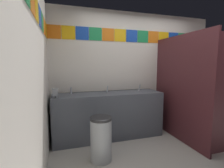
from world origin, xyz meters
TOP-DOWN VIEW (x-y plane):
  - ground_plane at (0.00, 0.00)m, footprint 8.11×8.11m
  - wall_back at (0.00, 1.45)m, footprint 3.69×0.09m
  - wall_side at (-1.88, -0.00)m, footprint 0.09×2.83m
  - vanity_counter at (-0.74, 1.13)m, footprint 2.12×0.58m
  - faucet_left at (-1.44, 1.22)m, footprint 0.04×0.10m
  - faucet_center at (-0.74, 1.22)m, footprint 0.04×0.10m
  - faucet_right at (-0.03, 1.22)m, footprint 0.04×0.10m
  - soap_dispenser at (-1.71, 0.96)m, footprint 0.09×0.09m
  - stall_divider at (0.69, 0.39)m, footprint 0.92×1.53m
  - toilet at (1.04, 0.94)m, footprint 0.39×0.49m
  - trash_bin at (-1.07, 0.36)m, footprint 0.32×0.32m

SIDE VIEW (x-z plane):
  - ground_plane at x=0.00m, z-range 0.00..0.00m
  - toilet at x=1.04m, z-range -0.07..0.67m
  - trash_bin at x=-1.07m, z-range 0.00..0.67m
  - vanity_counter at x=-0.74m, z-range 0.01..0.90m
  - faucet_left at x=-1.44m, z-range 0.87..1.01m
  - faucet_center at x=-0.74m, z-range 0.87..1.01m
  - faucet_right at x=-0.03m, z-range 0.87..1.01m
  - soap_dispenser at x=-1.71m, z-range 0.89..1.05m
  - stall_divider at x=0.69m, z-range 0.00..1.99m
  - wall_side at x=-1.88m, z-range 0.01..2.56m
  - wall_back at x=0.00m, z-range 0.01..2.56m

